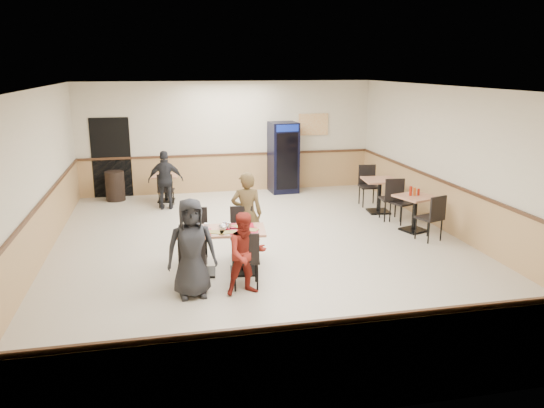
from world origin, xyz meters
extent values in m
plane|color=beige|center=(0.00, 0.00, 0.00)|extent=(10.00, 10.00, 0.00)
plane|color=silver|center=(0.00, 0.00, 3.00)|extent=(10.00, 10.00, 0.00)
plane|color=beige|center=(0.00, 5.00, 1.50)|extent=(8.00, 0.00, 8.00)
plane|color=beige|center=(0.00, -5.00, 1.50)|extent=(8.00, 0.00, 8.00)
plane|color=beige|center=(-4.00, 0.00, 1.50)|extent=(0.00, 10.00, 10.00)
plane|color=beige|center=(4.00, 0.00, 1.50)|extent=(0.00, 10.00, 10.00)
cube|color=tan|center=(0.00, 4.99, 0.50)|extent=(7.98, 0.03, 1.00)
cube|color=tan|center=(3.98, 0.00, 0.50)|extent=(0.03, 9.98, 1.00)
cube|color=#472B19|center=(0.00, 4.97, 1.03)|extent=(7.98, 0.04, 0.06)
cube|color=black|center=(-3.10, 4.98, 1.05)|extent=(1.00, 0.02, 2.10)
cube|color=orange|center=(2.40, 4.96, 1.80)|extent=(0.85, 0.02, 0.60)
cube|color=black|center=(-1.27, -0.95, 0.02)|extent=(0.51, 0.51, 0.04)
cylinder|color=black|center=(-1.27, -0.95, 0.39)|extent=(0.09, 0.09, 0.69)
cube|color=#B57858|center=(-1.27, -0.95, 0.74)|extent=(0.79, 0.79, 0.04)
cube|color=black|center=(-0.56, -1.03, 0.02)|extent=(0.51, 0.51, 0.04)
cylinder|color=black|center=(-0.56, -1.03, 0.39)|extent=(0.09, 0.09, 0.69)
cube|color=#B57858|center=(-0.56, -1.03, 0.74)|extent=(0.79, 0.79, 0.04)
imported|color=black|center=(-1.46, -1.80, 0.76)|extent=(0.77, 0.53, 1.52)
imported|color=maroon|center=(-0.65, -1.89, 0.64)|extent=(0.69, 0.57, 1.29)
imported|color=brown|center=(-0.36, -0.18, 0.78)|extent=(0.62, 0.46, 1.56)
imported|color=black|center=(-1.74, 3.42, 0.72)|extent=(0.87, 0.42, 1.43)
cube|color=#B20B22|center=(-0.59, -0.90, 0.77)|extent=(0.49, 0.39, 0.02)
cube|color=#B20B22|center=(-1.33, -1.07, 0.77)|extent=(0.49, 0.39, 0.02)
cube|color=#B20B22|center=(-0.57, -1.18, 0.77)|extent=(0.49, 0.39, 0.02)
cylinder|color=silver|center=(-0.83, -1.21, 0.77)|extent=(0.23, 0.23, 0.01)
cube|color=tan|center=(-0.83, -1.21, 0.78)|extent=(0.27, 0.18, 0.02)
cylinder|color=silver|center=(-1.03, -1.16, 0.77)|extent=(0.23, 0.23, 0.01)
cube|color=tan|center=(-1.03, -1.16, 0.78)|extent=(0.31, 0.26, 0.02)
cylinder|color=silver|center=(-0.47, -1.14, 0.77)|extent=(0.23, 0.23, 0.01)
cube|color=tan|center=(-0.47, -1.14, 0.78)|extent=(0.32, 0.29, 0.02)
cylinder|color=silver|center=(-1.38, -1.06, 0.77)|extent=(0.23, 0.23, 0.01)
cube|color=tan|center=(-1.38, -1.06, 0.78)|extent=(0.30, 0.23, 0.02)
cylinder|color=silver|center=(-0.59, -0.87, 0.77)|extent=(0.23, 0.23, 0.01)
cube|color=tan|center=(-0.59, -0.87, 0.78)|extent=(0.32, 0.28, 0.02)
cylinder|color=white|center=(-1.46, -0.83, 0.82)|extent=(0.08, 0.08, 0.10)
cylinder|color=white|center=(-1.16, -0.91, 0.82)|extent=(0.08, 0.08, 0.10)
cylinder|color=white|center=(-1.45, -1.19, 0.82)|extent=(0.08, 0.08, 0.10)
cylinder|color=#A5A9B8|center=(-0.79, -1.01, 0.82)|extent=(0.07, 0.07, 0.12)
cylinder|color=#A5A9B8|center=(-0.85, -0.95, 0.82)|extent=(0.07, 0.07, 0.12)
ellipsoid|color=white|center=(-0.89, -1.01, 0.82)|extent=(0.15, 0.15, 0.11)
cube|color=black|center=(3.33, 0.50, 0.02)|extent=(0.58, 0.58, 0.04)
cylinder|color=black|center=(3.33, 0.50, 0.39)|extent=(0.09, 0.09, 0.69)
cube|color=#B57858|center=(3.33, 0.50, 0.74)|extent=(0.90, 0.90, 0.04)
cube|color=black|center=(3.19, 2.04, 0.02)|extent=(0.53, 0.53, 0.04)
cylinder|color=black|center=(3.19, 2.04, 0.41)|extent=(0.10, 0.10, 0.73)
cube|color=#B57858|center=(3.19, 2.04, 0.79)|extent=(0.83, 0.83, 0.04)
cylinder|color=#9F1C0B|center=(3.23, 0.55, 0.86)|extent=(0.06, 0.06, 0.20)
cylinder|color=#CB591B|center=(3.32, 0.55, 0.85)|extent=(0.06, 0.06, 0.17)
cylinder|color=#9F1C0B|center=(3.41, 0.55, 0.83)|extent=(0.05, 0.05, 0.14)
cube|color=black|center=(-1.74, 4.20, 0.02)|extent=(0.47, 0.47, 0.04)
cylinder|color=black|center=(-1.74, 4.20, 0.35)|extent=(0.08, 0.08, 0.62)
cube|color=#B57858|center=(-1.74, 4.20, 0.67)|extent=(0.72, 0.72, 0.04)
cube|color=black|center=(1.45, 4.60, 0.96)|extent=(0.77, 0.75, 1.92)
cube|color=black|center=(1.47, 4.24, 0.91)|extent=(0.59, 0.06, 1.52)
cube|color=navy|center=(1.48, 4.23, 1.80)|extent=(0.61, 0.06, 0.18)
cylinder|color=black|center=(-3.02, 4.55, 0.38)|extent=(0.48, 0.48, 0.76)
camera|label=1|loc=(-1.85, -9.35, 3.40)|focal=35.00mm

